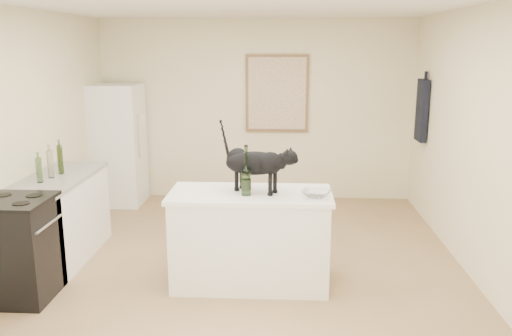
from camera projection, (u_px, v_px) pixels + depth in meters
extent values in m
plane|color=#A17B55|center=(242.00, 273.00, 5.25)|extent=(5.50, 5.50, 0.00)
plane|color=white|center=(240.00, 2.00, 4.66)|extent=(5.50, 5.50, 0.00)
plane|color=beige|center=(256.00, 111.00, 7.63)|extent=(4.50, 0.00, 4.50)
plane|color=beige|center=(190.00, 263.00, 2.28)|extent=(4.50, 0.00, 4.50)
plane|color=beige|center=(9.00, 143.00, 5.07)|extent=(0.00, 5.50, 5.50)
plane|color=beige|center=(484.00, 148.00, 4.84)|extent=(0.00, 5.50, 5.50)
cube|color=white|center=(250.00, 240.00, 4.95)|extent=(1.44, 0.67, 0.86)
cube|color=white|center=(250.00, 194.00, 4.85)|extent=(1.50, 0.70, 0.04)
cube|color=white|center=(60.00, 220.00, 5.55)|extent=(0.60, 1.40, 0.86)
cube|color=gray|center=(56.00, 178.00, 5.44)|extent=(0.62, 1.44, 0.04)
cube|color=black|center=(17.00, 250.00, 4.67)|extent=(0.60, 0.60, 0.90)
cube|color=white|center=(117.00, 145.00, 7.44)|extent=(0.68, 0.68, 1.70)
cube|color=brown|center=(277.00, 94.00, 7.53)|extent=(0.90, 0.03, 1.10)
cube|color=beige|center=(277.00, 94.00, 7.51)|extent=(0.82, 0.00, 1.02)
cube|color=black|center=(422.00, 110.00, 6.81)|extent=(0.08, 0.34, 0.80)
cylinder|color=#215020|center=(246.00, 173.00, 4.71)|extent=(0.10, 0.10, 0.41)
imported|color=silver|center=(316.00, 194.00, 4.69)|extent=(0.31, 0.31, 0.06)
cube|color=white|center=(142.00, 120.00, 7.46)|extent=(0.04, 0.13, 0.17)
cylinder|color=#23521C|center=(39.00, 170.00, 5.17)|extent=(0.06, 0.06, 0.25)
cylinder|color=#1A4F1B|center=(60.00, 160.00, 5.52)|extent=(0.06, 0.06, 0.31)
cylinder|color=#9EACA0|center=(50.00, 164.00, 5.35)|extent=(0.06, 0.06, 0.29)
cylinder|color=brown|center=(61.00, 160.00, 5.62)|extent=(0.06, 0.06, 0.25)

